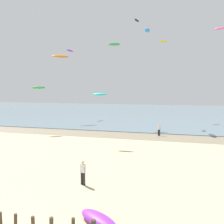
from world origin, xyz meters
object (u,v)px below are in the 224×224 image
object	(u,v)px
kite_aloft_5	(163,41)
person_nearest_camera	(83,172)
person_by_waterline	(159,129)
kite_aloft_1	(60,56)
grounded_kite	(99,220)
kite_aloft_4	(137,20)
kite_aloft_0	(114,44)
kite_aloft_10	(39,88)
kite_aloft_8	(147,30)
kite_aloft_6	(220,28)
kite_aloft_2	(100,94)
kite_aloft_7	(70,51)

from	to	relation	value
kite_aloft_5	person_nearest_camera	bearing A→B (deg)	-140.04
person_by_waterline	kite_aloft_1	size ratio (longest dim) A/B	0.50
grounded_kite	kite_aloft_4	world-z (taller)	kite_aloft_4
person_by_waterline	grounded_kite	size ratio (longest dim) A/B	0.67
person_by_waterline	kite_aloft_5	size ratio (longest dim) A/B	0.82
kite_aloft_0	kite_aloft_1	distance (m)	12.78
person_by_waterline	kite_aloft_1	world-z (taller)	kite_aloft_1
kite_aloft_0	kite_aloft_4	world-z (taller)	kite_aloft_4
person_by_waterline	kite_aloft_10	world-z (taller)	kite_aloft_10
kite_aloft_10	person_nearest_camera	bearing A→B (deg)	-83.67
kite_aloft_4	grounded_kite	bearing A→B (deg)	14.38
kite_aloft_0	kite_aloft_10	bearing A→B (deg)	-147.26
person_by_waterline	kite_aloft_8	world-z (taller)	kite_aloft_8
person_by_waterline	kite_aloft_6	bearing A→B (deg)	24.90
kite_aloft_4	kite_aloft_10	world-z (taller)	kite_aloft_4
kite_aloft_0	kite_aloft_10	world-z (taller)	kite_aloft_0
grounded_kite	kite_aloft_5	distance (m)	48.40
kite_aloft_5	kite_aloft_0	bearing A→B (deg)	-169.41
kite_aloft_2	person_by_waterline	bearing A→B (deg)	50.90
grounded_kite	person_nearest_camera	bearing A→B (deg)	152.99
kite_aloft_8	person_by_waterline	bearing A→B (deg)	-167.76
kite_aloft_0	kite_aloft_4	distance (m)	8.13
kite_aloft_2	kite_aloft_6	xyz separation A→B (m)	(14.29, 11.49, 9.28)
kite_aloft_7	kite_aloft_8	world-z (taller)	kite_aloft_8
person_by_waterline	kite_aloft_4	size ratio (longest dim) A/B	0.80
kite_aloft_7	kite_aloft_0	bearing A→B (deg)	-123.06
kite_aloft_6	kite_aloft_10	bearing A→B (deg)	37.02
kite_aloft_10	kite_aloft_4	bearing A→B (deg)	19.43
grounded_kite	kite_aloft_5	world-z (taller)	kite_aloft_5
grounded_kite	kite_aloft_1	xyz separation A→B (m)	(-20.77, 36.36, 13.10)
person_by_waterline	kite_aloft_7	xyz separation A→B (m)	(-22.93, 19.49, 14.81)
kite_aloft_1	kite_aloft_7	bearing A→B (deg)	-118.96
kite_aloft_2	kite_aloft_8	world-z (taller)	kite_aloft_8
kite_aloft_2	kite_aloft_6	distance (m)	20.55
person_nearest_camera	kite_aloft_2	bearing A→B (deg)	103.49
kite_aloft_1	kite_aloft_5	world-z (taller)	kite_aloft_5
kite_aloft_5	person_by_waterline	bearing A→B (deg)	-133.54
kite_aloft_2	kite_aloft_5	world-z (taller)	kite_aloft_5
person_by_waterline	kite_aloft_10	size ratio (longest dim) A/B	0.84
person_nearest_camera	kite_aloft_6	bearing A→B (deg)	64.80
kite_aloft_6	kite_aloft_0	bearing A→B (deg)	9.41
kite_aloft_8	kite_aloft_10	bearing A→B (deg)	117.98
person_nearest_camera	kite_aloft_4	size ratio (longest dim) A/B	0.80
kite_aloft_8	kite_aloft_0	bearing A→B (deg)	85.62
person_nearest_camera	person_by_waterline	bearing A→B (deg)	80.85
person_nearest_camera	kite_aloft_7	world-z (taller)	kite_aloft_7
kite_aloft_2	kite_aloft_6	world-z (taller)	kite_aloft_6
person_by_waterline	kite_aloft_1	distance (m)	27.22
kite_aloft_6	kite_aloft_8	distance (m)	12.29
kite_aloft_4	kite_aloft_6	world-z (taller)	kite_aloft_4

